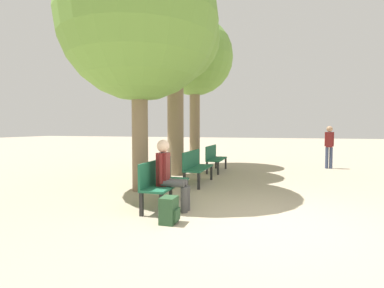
% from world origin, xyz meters
% --- Properties ---
extents(ground_plane, '(80.00, 80.00, 0.00)m').
position_xyz_m(ground_plane, '(0.00, 0.00, 0.00)').
color(ground_plane, tan).
extents(bench_row_0, '(0.46, 1.52, 0.90)m').
position_xyz_m(bench_row_0, '(-1.87, 0.48, 0.52)').
color(bench_row_0, '#1E6042').
rests_on(bench_row_0, ground_plane).
extents(bench_row_1, '(0.46, 1.52, 0.90)m').
position_xyz_m(bench_row_1, '(-1.87, 2.90, 0.52)').
color(bench_row_1, '#1E6042').
rests_on(bench_row_1, ground_plane).
extents(bench_row_2, '(0.46, 1.52, 0.90)m').
position_xyz_m(bench_row_2, '(-1.87, 5.32, 0.52)').
color(bench_row_2, '#1E6042').
rests_on(bench_row_2, ground_plane).
extents(tree_row_0, '(3.76, 3.76, 5.93)m').
position_xyz_m(tree_row_0, '(-2.92, 1.68, 4.02)').
color(tree_row_0, '#7A664C').
rests_on(tree_row_0, ground_plane).
extents(tree_row_1, '(2.84, 2.84, 5.80)m').
position_xyz_m(tree_row_1, '(-2.92, 4.24, 4.28)').
color(tree_row_1, '#7A664C').
rests_on(tree_row_1, ground_plane).
extents(tree_row_2, '(2.98, 2.98, 5.77)m').
position_xyz_m(tree_row_2, '(-2.92, 6.51, 4.23)').
color(tree_row_2, '#7A664C').
rests_on(tree_row_2, ground_plane).
extents(person_seated, '(0.61, 0.35, 1.30)m').
position_xyz_m(person_seated, '(-1.63, 0.26, 0.69)').
color(person_seated, '#4C4C4C').
rests_on(person_seated, ground_plane).
extents(backpack, '(0.27, 0.31, 0.43)m').
position_xyz_m(backpack, '(-1.36, -0.46, 0.21)').
color(backpack, '#284C2D').
rests_on(backpack, ground_plane).
extents(pedestrian_near, '(0.32, 0.22, 1.58)m').
position_xyz_m(pedestrian_near, '(2.08, 7.21, 0.91)').
color(pedestrian_near, '#384260').
rests_on(pedestrian_near, ground_plane).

